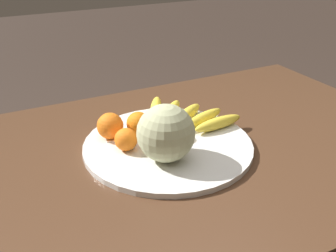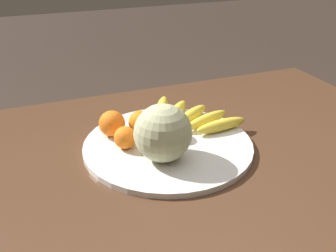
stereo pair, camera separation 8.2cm
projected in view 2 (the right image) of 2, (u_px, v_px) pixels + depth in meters
The scene contains 9 objects.
kitchen_table at pixel (175, 181), 1.08m from camera, with size 1.46×0.89×0.75m.
fruit_bowl at pixel (168, 145), 1.05m from camera, with size 0.45×0.45×0.02m.
melon at pixel (163, 133), 0.94m from camera, with size 0.14×0.14×0.14m.
banana_bunch at pixel (191, 116), 1.15m from camera, with size 0.25×0.28×0.03m.
orange_front_left at pixel (140, 122), 1.08m from camera, with size 0.06×0.06×0.06m.
orange_front_right at pixel (125, 138), 1.01m from camera, with size 0.06×0.06×0.06m.
orange_mid_center at pixel (112, 124), 1.07m from camera, with size 0.07×0.07×0.07m.
orange_back_left at pixel (164, 125), 1.06m from camera, with size 0.07×0.07×0.07m.
produce_tag at pixel (126, 136), 1.07m from camera, with size 0.10×0.07×0.00m.
Camera 2 is at (0.35, 0.83, 1.28)m, focal length 42.00 mm.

